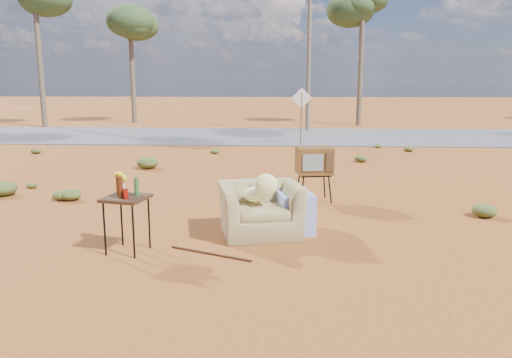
{
  "coord_description": "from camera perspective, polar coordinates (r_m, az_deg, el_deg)",
  "views": [
    {
      "loc": [
        0.83,
        -7.2,
        2.44
      ],
      "look_at": [
        0.37,
        1.1,
        0.8
      ],
      "focal_mm": 35.0,
      "sensor_mm": 36.0,
      "label": 1
    }
  ],
  "objects": [
    {
      "name": "ground",
      "position": [
        7.65,
        -3.24,
        -7.46
      ],
      "size": [
        140.0,
        140.0,
        0.0
      ],
      "primitive_type": "plane",
      "color": "#964F1E",
      "rests_on": "ground"
    },
    {
      "name": "highway",
      "position": [
        22.35,
        1.03,
        4.95
      ],
      "size": [
        140.0,
        7.0,
        0.04
      ],
      "primitive_type": "cube",
      "color": "#565659",
      "rests_on": "ground"
    },
    {
      "name": "armchair",
      "position": [
        8.03,
        1.24,
        -2.68
      ],
      "size": [
        1.61,
        1.24,
        1.11
      ],
      "rotation": [
        0.0,
        0.0,
        0.22
      ],
      "color": "#927E4F",
      "rests_on": "ground"
    },
    {
      "name": "tv_unit",
      "position": [
        10.21,
        6.67,
        2.02
      ],
      "size": [
        0.78,
        0.67,
        1.12
      ],
      "rotation": [
        0.0,
        0.0,
        0.18
      ],
      "color": "black",
      "rests_on": "ground"
    },
    {
      "name": "side_table",
      "position": [
        7.38,
        -14.79,
        -1.7
      ],
      "size": [
        0.68,
        0.68,
        1.14
      ],
      "rotation": [
        0.0,
        0.0,
        -0.22
      ],
      "color": "#341F13",
      "rests_on": "ground"
    },
    {
      "name": "rusty_bar",
      "position": [
        7.22,
        -5.25,
        -8.48
      ],
      "size": [
        1.23,
        0.57,
        0.04
      ],
      "primitive_type": "cylinder",
      "rotation": [
        0.0,
        1.57,
        -0.41
      ],
      "color": "#542716",
      "rests_on": "ground"
    },
    {
      "name": "road_sign",
      "position": [
        19.23,
        5.22,
        8.32
      ],
      "size": [
        0.78,
        0.06,
        2.19
      ],
      "color": "brown",
      "rests_on": "ground"
    },
    {
      "name": "eucalyptus_near_left",
      "position": [
        30.65,
        -14.18,
        16.47
      ],
      "size": [
        3.2,
        3.2,
        6.6
      ],
      "color": "brown",
      "rests_on": "ground"
    },
    {
      "name": "eucalyptus_center",
      "position": [
        28.78,
        12.13,
        18.9
      ],
      "size": [
        3.2,
        3.2,
        7.6
      ],
      "color": "brown",
      "rests_on": "ground"
    },
    {
      "name": "utility_pole_center",
      "position": [
        24.79,
        6.08,
        15.06
      ],
      "size": [
        1.4,
        0.2,
        8.0
      ],
      "color": "brown",
      "rests_on": "ground"
    },
    {
      "name": "scrub_patch",
      "position": [
        11.95,
        -4.84,
        0.03
      ],
      "size": [
        17.49,
        8.07,
        0.33
      ],
      "color": "#4A5726",
      "rests_on": "ground"
    }
  ]
}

